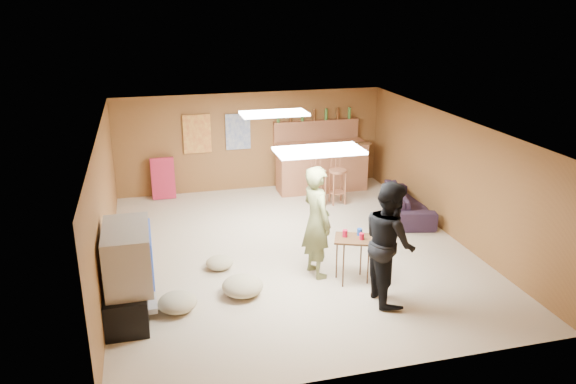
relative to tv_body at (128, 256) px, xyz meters
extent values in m
plane|color=#C0AE93|center=(2.65, 1.50, -0.90)|extent=(7.00, 7.00, 0.00)
cube|color=silver|center=(2.65, 1.50, 1.30)|extent=(6.00, 7.00, 0.02)
cube|color=brown|center=(2.65, 5.00, 0.20)|extent=(6.00, 0.02, 2.20)
cube|color=brown|center=(2.65, -2.00, 0.20)|extent=(6.00, 0.02, 2.20)
cube|color=brown|center=(-0.35, 1.50, 0.20)|extent=(0.02, 7.00, 2.20)
cube|color=brown|center=(5.65, 1.50, 0.20)|extent=(0.02, 7.00, 2.20)
cube|color=black|center=(-0.07, 0.00, -0.65)|extent=(0.55, 1.30, 0.50)
cube|color=#B2B2B7|center=(0.15, 0.00, -0.75)|extent=(0.35, 0.50, 0.08)
cube|color=#B2B2B7|center=(0.00, 0.00, 0.00)|extent=(0.60, 1.10, 0.80)
cube|color=navy|center=(0.31, 0.00, 0.00)|extent=(0.02, 0.95, 0.65)
cube|color=#975736|center=(4.15, 4.45, -0.35)|extent=(2.00, 0.60, 1.10)
cube|color=#442915|center=(4.15, 4.20, 0.20)|extent=(2.10, 0.12, 0.05)
cube|color=#975736|center=(4.15, 4.90, 0.60)|extent=(2.00, 0.18, 0.05)
cube|color=#975736|center=(4.15, 4.92, 0.30)|extent=(2.00, 0.14, 0.60)
cube|color=#BF3F26|center=(1.45, 4.96, 0.45)|extent=(0.60, 0.03, 0.85)
cube|color=#334C99|center=(2.35, 4.96, 0.45)|extent=(0.55, 0.03, 0.80)
cube|color=#BD2241|center=(0.65, 4.80, -0.45)|extent=(0.50, 0.26, 0.91)
cube|color=white|center=(2.65, 0.00, 1.27)|extent=(1.20, 0.60, 0.04)
cube|color=white|center=(2.65, 2.70, 1.27)|extent=(1.20, 0.60, 0.04)
imported|color=olive|center=(2.80, 0.54, -0.01)|extent=(0.56, 0.73, 1.78)
imported|color=black|center=(3.57, -0.46, -0.01)|extent=(0.71, 0.89, 1.79)
imported|color=black|center=(5.35, 2.51, -0.63)|extent=(1.14, 1.97, 0.54)
cube|color=#442915|center=(3.27, 0.18, -0.54)|extent=(0.68, 0.62, 0.72)
cylinder|color=#B20B29|center=(3.17, 0.26, -0.13)|extent=(0.10, 0.10, 0.11)
cylinder|color=#B20B29|center=(3.38, 0.10, -0.13)|extent=(0.09, 0.09, 0.10)
cylinder|color=#163E98|center=(3.40, 0.26, -0.13)|extent=(0.09, 0.09, 0.11)
ellipsoid|color=tan|center=(1.56, 0.18, -0.76)|extent=(0.74, 0.74, 0.27)
ellipsoid|color=tan|center=(1.35, 1.11, -0.80)|extent=(0.47, 0.47, 0.20)
ellipsoid|color=tan|center=(0.60, -0.03, -0.78)|extent=(0.66, 0.66, 0.25)
camera|label=1|loc=(0.37, -7.10, 3.25)|focal=35.00mm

